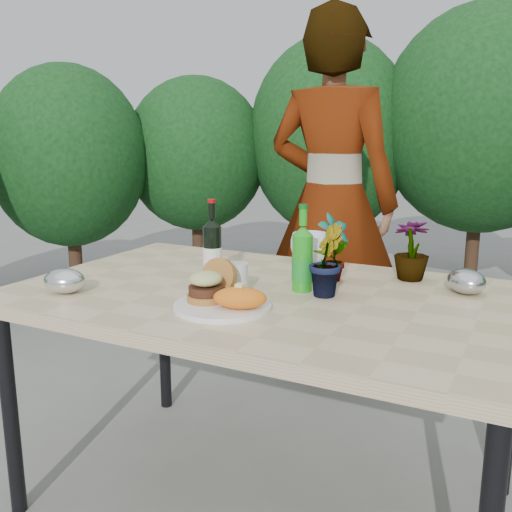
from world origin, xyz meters
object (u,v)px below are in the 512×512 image
at_px(patio_table, 267,309).
at_px(wine_bottle, 212,249).
at_px(dinner_plate, 223,306).
at_px(person, 332,202).

relative_size(patio_table, wine_bottle, 5.87).
height_order(dinner_plate, person, person).
distance_m(dinner_plate, wine_bottle, 0.37).
bearing_deg(patio_table, dinner_plate, -99.13).
distance_m(patio_table, person, 1.12).
xyz_separation_m(patio_table, wine_bottle, (-0.24, 0.07, 0.16)).
bearing_deg(patio_table, person, 99.08).
xyz_separation_m(dinner_plate, person, (-0.14, 1.30, 0.15)).
height_order(dinner_plate, wine_bottle, wine_bottle).
height_order(patio_table, wine_bottle, wine_bottle).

